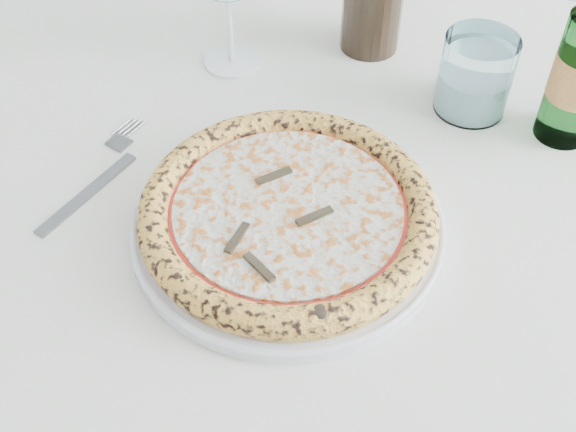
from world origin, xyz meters
The scene contains 7 objects.
floor centered at (0.00, 0.00, -0.01)m, with size 5.00×6.00×0.02m, color gray.
dining_table centered at (-0.20, -0.27, 0.67)m, with size 1.57×0.98×0.76m.
chair_far centered at (-0.27, 0.45, 0.53)m, with size 0.41×0.41×0.93m.
plate centered at (-0.20, -0.37, 0.76)m, with size 0.32×0.32×0.02m.
pizza centered at (-0.20, -0.37, 0.78)m, with size 0.30×0.30×0.03m.
fork centered at (-0.42, -0.35, 0.76)m, with size 0.06×0.20×0.00m.
tumbler centered at (-0.04, -0.12, 0.80)m, with size 0.09×0.09×0.10m.
Camera 1 is at (-0.08, -0.85, 1.31)m, focal length 45.00 mm.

